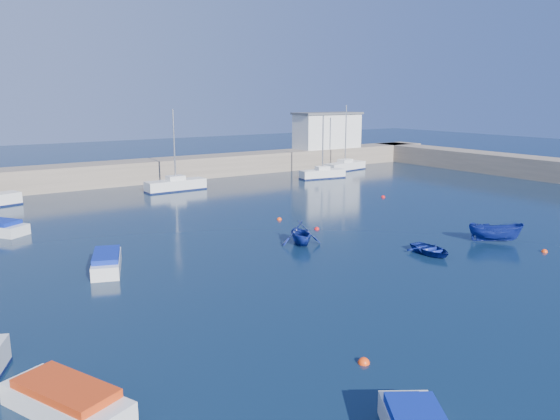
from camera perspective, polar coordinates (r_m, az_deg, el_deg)
ground at (r=29.94m, az=15.50°, el=-8.65°), size 220.00×220.00×0.00m
back_wall at (r=68.11m, az=-15.20°, el=3.86°), size 96.00×4.50×2.60m
right_arm at (r=82.99m, az=18.68°, el=5.01°), size 4.50×32.00×2.60m
harbor_office at (r=82.37m, az=4.96°, el=8.19°), size 10.00×4.00×5.00m
sailboat_6 at (r=61.33m, az=-10.84°, el=2.62°), size 6.73×2.04×8.88m
sailboat_7 at (r=69.60m, az=4.45°, el=3.82°), size 6.07×2.52×7.87m
sailboat_8 at (r=77.44m, az=6.80°, el=4.60°), size 7.10×3.06×9.03m
motorboat_0 at (r=20.14m, az=-21.42°, el=-18.01°), size 3.49×5.08×1.08m
motorboat_1 at (r=34.44m, az=-17.65°, el=-5.19°), size 2.96×4.71×1.09m
dinghy_center at (r=37.39m, az=15.47°, el=-4.01°), size 2.57×3.37×0.66m
dinghy_left at (r=38.32m, az=2.19°, el=-2.41°), size 3.65×3.92×1.68m
dinghy_right at (r=41.83m, az=21.60°, el=-2.20°), size 3.60×3.63×1.44m
buoy_0 at (r=22.42m, az=8.74°, el=-15.54°), size 0.47×0.47×0.47m
buoy_1 at (r=42.90m, az=3.86°, el=-2.03°), size 0.40×0.40×0.40m
buoy_2 at (r=40.73m, az=25.90°, el=-3.98°), size 0.41×0.41×0.41m
buoy_3 at (r=46.11m, az=-0.07°, el=-1.03°), size 0.42×0.42×0.42m
buoy_4 at (r=57.32m, az=10.72°, el=1.31°), size 0.42×0.42×0.42m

